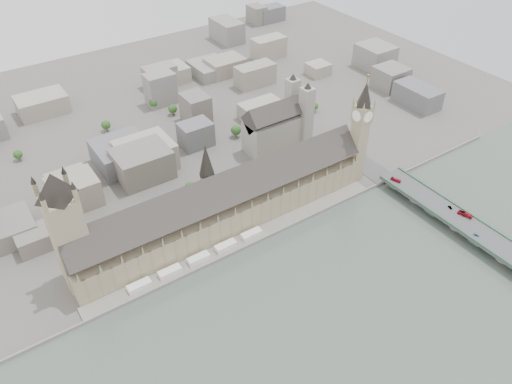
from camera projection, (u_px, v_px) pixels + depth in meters
ground at (237, 237)px, 416.07m from camera, size 900.00×900.00×0.00m
embankment_wall at (247, 246)px, 405.37m from camera, size 600.00×1.50×3.00m
river_terrace at (242, 242)px, 410.56m from camera, size 270.00×15.00×2.00m
terrace_tents at (198, 258)px, 391.44m from camera, size 118.00×7.00×4.00m
palace_of_westminster at (224, 204)px, 414.86m from camera, size 265.00×40.73×55.44m
elizabeth_tower at (361, 125)px, 446.07m from camera, size 17.00×17.00×107.50m
victoria_tower at (66, 226)px, 345.20m from camera, size 30.00×30.00×100.00m
central_tower at (207, 170)px, 392.79m from camera, size 13.00×13.00×48.00m
westminster_bridge at (451, 218)px, 427.18m from camera, size 25.00×325.00×10.25m
bridge_parapets at (498, 244)px, 394.67m from camera, size 25.00×235.00×1.15m
westminster_abbey at (278, 125)px, 511.23m from camera, size 68.00×36.00×64.00m
city_skyline_inland at (121, 101)px, 563.89m from camera, size 720.00×360.00×38.00m
park_trees at (191, 197)px, 446.11m from camera, size 110.00×30.00×15.00m
red_bus_north at (396, 180)px, 459.64m from camera, size 4.89×9.85×2.68m
red_bus_south at (465, 214)px, 420.88m from camera, size 6.24×12.63×3.43m
car_blue at (476, 235)px, 402.33m from camera, size 2.97×4.49×1.42m
car_silver at (450, 207)px, 429.53m from camera, size 2.70×4.66×1.45m
car_approach at (340, 136)px, 521.70m from camera, size 2.97×4.65×1.26m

